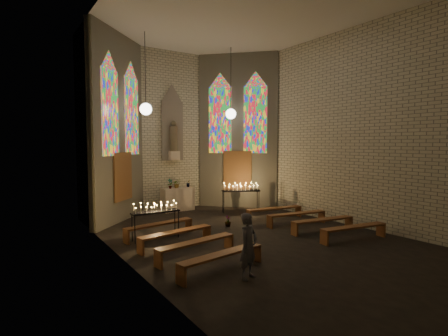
{
  "coord_description": "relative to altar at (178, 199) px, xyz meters",
  "views": [
    {
      "loc": [
        -6.61,
        -8.33,
        2.93
      ],
      "look_at": [
        -0.21,
        1.42,
        2.11
      ],
      "focal_mm": 28.0,
      "sensor_mm": 36.0,
      "label": 1
    }
  ],
  "objects": [
    {
      "name": "flower_vase_center",
      "position": [
        -0.03,
        0.01,
        0.69
      ],
      "size": [
        0.39,
        0.35,
        0.38
      ],
      "primitive_type": "imported",
      "rotation": [
        0.0,
        0.0,
        -0.2
      ],
      "color": "#4C723F",
      "rests_on": "altar"
    },
    {
      "name": "pew_left_1",
      "position": [
        -2.38,
        -4.85,
        -0.14
      ],
      "size": [
        2.34,
        0.68,
        0.44
      ],
      "rotation": [
        0.0,
        0.0,
        0.15
      ],
      "color": "brown",
      "rests_on": "ground"
    },
    {
      "name": "pew_left_3",
      "position": [
        -2.38,
        -7.25,
        -0.14
      ],
      "size": [
        2.34,
        0.68,
        0.44
      ],
      "rotation": [
        0.0,
        0.0,
        0.15
      ],
      "color": "brown",
      "rests_on": "ground"
    },
    {
      "name": "votive_stand_right",
      "position": [
        2.08,
        -1.85,
        0.52
      ],
      "size": [
        1.62,
        1.03,
        1.18
      ],
      "rotation": [
        0.0,
        0.0,
        -0.44
      ],
      "color": "black",
      "rests_on": "ground"
    },
    {
      "name": "pew_left_2",
      "position": [
        -2.38,
        -6.05,
        -0.14
      ],
      "size": [
        2.34,
        0.68,
        0.44
      ],
      "rotation": [
        0.0,
        0.0,
        0.15
      ],
      "color": "brown",
      "rests_on": "ground"
    },
    {
      "name": "flower_vase_right",
      "position": [
        0.54,
        0.0,
        0.68
      ],
      "size": [
        0.24,
        0.22,
        0.36
      ],
      "primitive_type": "imported",
      "rotation": [
        0.0,
        0.0,
        0.39
      ],
      "color": "#4C723F",
      "rests_on": "altar"
    },
    {
      "name": "aisle_flower_pot",
      "position": [
        0.21,
        -3.65,
        -0.31
      ],
      "size": [
        0.26,
        0.26,
        0.38
      ],
      "primitive_type": "imported",
      "rotation": [
        0.0,
        0.0,
        0.28
      ],
      "color": "#4C723F",
      "rests_on": "ground"
    },
    {
      "name": "altar",
      "position": [
        0.0,
        0.0,
        0.0
      ],
      "size": [
        1.4,
        0.6,
        1.0
      ],
      "primitive_type": "cube",
      "color": "beige",
      "rests_on": "ground"
    },
    {
      "name": "pew_right_1",
      "position": [
        2.38,
        -4.85,
        -0.14
      ],
      "size": [
        2.34,
        0.68,
        0.44
      ],
      "rotation": [
        0.0,
        0.0,
        -0.15
      ],
      "color": "brown",
      "rests_on": "ground"
    },
    {
      "name": "pew_right_2",
      "position": [
        2.38,
        -6.05,
        -0.14
      ],
      "size": [
        2.34,
        0.68,
        0.44
      ],
      "rotation": [
        0.0,
        0.0,
        -0.15
      ],
      "color": "brown",
      "rests_on": "ground"
    },
    {
      "name": "pew_right_3",
      "position": [
        2.38,
        -7.25,
        -0.14
      ],
      "size": [
        2.34,
        0.68,
        0.44
      ],
      "rotation": [
        0.0,
        0.0,
        -0.15
      ],
      "color": "brown",
      "rests_on": "ground"
    },
    {
      "name": "visitor",
      "position": [
        -2.1,
        -7.87,
        0.22
      ],
      "size": [
        0.61,
        0.5,
        1.43
      ],
      "primitive_type": "imported",
      "rotation": [
        0.0,
        0.0,
        0.35
      ],
      "color": "#4D4C57",
      "rests_on": "ground"
    },
    {
      "name": "room",
      "position": [
        -0.0,
        -2.08,
        3.22
      ],
      "size": [
        8.22,
        12.43,
        7.0
      ],
      "color": "beige",
      "rests_on": "ground"
    },
    {
      "name": "pew_left_0",
      "position": [
        -2.38,
        -3.65,
        -0.14
      ],
      "size": [
        2.34,
        0.68,
        0.44
      ],
      "rotation": [
        0.0,
        0.0,
        0.15
      ],
      "color": "brown",
      "rests_on": "ground"
    },
    {
      "name": "floor",
      "position": [
        0.0,
        -5.45,
        -0.5
      ],
      "size": [
        12.0,
        12.0,
        0.0
      ],
      "primitive_type": "plane",
      "color": "black",
      "rests_on": "ground"
    },
    {
      "name": "flower_vase_left",
      "position": [
        -0.38,
        -0.08,
        0.72
      ],
      "size": [
        0.24,
        0.18,
        0.43
      ],
      "primitive_type": "imported",
      "rotation": [
        0.0,
        0.0,
        0.1
      ],
      "color": "#4C723F",
      "rests_on": "altar"
    },
    {
      "name": "pew_right_0",
      "position": [
        2.38,
        -3.65,
        -0.14
      ],
      "size": [
        2.34,
        0.68,
        0.44
      ],
      "rotation": [
        0.0,
        0.0,
        -0.15
      ],
      "color": "brown",
      "rests_on": "ground"
    },
    {
      "name": "votive_stand_left",
      "position": [
        -2.59,
        -3.85,
        0.43
      ],
      "size": [
        1.48,
        0.39,
        1.08
      ],
      "rotation": [
        0.0,
        0.0,
        -0.03
      ],
      "color": "black",
      "rests_on": "ground"
    }
  ]
}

